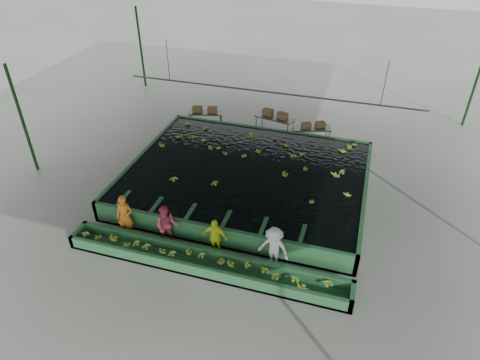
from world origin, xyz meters
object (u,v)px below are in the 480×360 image
(worker_c, at_px, (215,237))
(box_stack_left, at_px, (205,112))
(box_stack_mid, at_px, (275,116))
(worker_b, at_px, (167,226))
(packing_table_right, at_px, (311,135))
(box_stack_right, at_px, (313,127))
(sorting_trough, at_px, (204,263))
(worker_d, at_px, (274,248))
(packing_table_left, at_px, (206,119))
(worker_a, at_px, (125,216))
(packing_table_mid, at_px, (274,125))
(flotation_tank, at_px, (247,178))

(worker_c, xyz_separation_m, box_stack_left, (-3.91, 9.24, 0.07))
(box_stack_mid, bearing_deg, worker_c, -89.21)
(worker_b, bearing_deg, packing_table_right, 53.48)
(box_stack_mid, xyz_separation_m, box_stack_right, (2.09, -0.52, -0.06))
(packing_table_right, height_order, box_stack_left, box_stack_left)
(sorting_trough, distance_m, packing_table_right, 10.08)
(worker_d, height_order, box_stack_left, worker_d)
(sorting_trough, xyz_separation_m, packing_table_right, (2.00, 9.87, 0.18))
(box_stack_mid, bearing_deg, packing_table_left, -174.06)
(worker_b, height_order, packing_table_right, worker_b)
(sorting_trough, bearing_deg, worker_a, 166.74)
(worker_a, bearing_deg, worker_d, -11.59)
(packing_table_mid, height_order, box_stack_right, box_stack_right)
(box_stack_mid, relative_size, box_stack_right, 1.15)
(box_stack_right, bearing_deg, packing_table_mid, 167.56)
(worker_a, xyz_separation_m, packing_table_mid, (3.37, 9.57, -0.40))
(flotation_tank, xyz_separation_m, worker_b, (-1.72, -4.30, 0.37))
(box_stack_mid, bearing_deg, packing_table_right, -15.25)
(sorting_trough, distance_m, worker_c, 0.95)
(worker_a, distance_m, box_stack_mid, 10.20)
(packing_table_left, bearing_deg, packing_table_right, -1.64)
(worker_a, bearing_deg, box_stack_mid, 59.17)
(worker_c, height_order, packing_table_right, worker_c)
(worker_c, xyz_separation_m, worker_d, (2.10, 0.00, 0.07))
(worker_d, bearing_deg, packing_table_right, 99.88)
(flotation_tank, height_order, worker_d, worker_d)
(sorting_trough, height_order, box_stack_left, box_stack_left)
(worker_b, bearing_deg, sorting_trough, -39.06)
(packing_table_mid, bearing_deg, box_stack_right, -12.44)
(packing_table_left, height_order, box_stack_left, box_stack_left)
(worker_b, bearing_deg, worker_d, -14.18)
(packing_table_right, xyz_separation_m, box_stack_mid, (-2.04, 0.56, 0.49))
(flotation_tank, distance_m, box_stack_left, 6.25)
(worker_c, bearing_deg, box_stack_mid, 92.15)
(worker_b, relative_size, box_stack_mid, 1.20)
(packing_table_mid, bearing_deg, packing_table_left, -174.98)
(sorting_trough, bearing_deg, worker_c, 82.88)
(worker_b, bearing_deg, worker_a, 165.82)
(worker_c, distance_m, packing_table_right, 9.28)
(box_stack_left, bearing_deg, packing_table_right, -1.63)
(packing_table_right, bearing_deg, packing_table_mid, 166.26)
(packing_table_mid, height_order, box_stack_left, box_stack_left)
(packing_table_left, bearing_deg, box_stack_right, -1.27)
(flotation_tank, bearing_deg, packing_table_mid, 90.26)
(worker_a, height_order, worker_d, worker_a)
(worker_d, distance_m, box_stack_right, 9.11)
(packing_table_right, distance_m, box_stack_left, 5.83)
(worker_d, xyz_separation_m, packing_table_mid, (-2.22, 9.57, -0.37))
(worker_a, bearing_deg, worker_b, -11.59)
(sorting_trough, xyz_separation_m, worker_d, (2.20, 0.80, 0.58))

